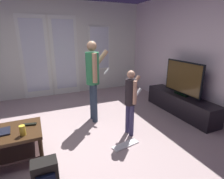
# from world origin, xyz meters

# --- Properties ---
(ground_plane) EXTENTS (5.53, 5.41, 0.02)m
(ground_plane) POSITION_xyz_m (0.00, 0.00, -0.01)
(ground_plane) COLOR #A79090
(wall_back_with_doors) EXTENTS (5.53, 0.09, 2.54)m
(wall_back_with_doors) POSITION_xyz_m (0.04, 2.67, 1.24)
(wall_back_with_doors) COLOR silver
(wall_back_with_doors) RESTS_ON ground_plane
(wall_right_plain) EXTENTS (0.06, 5.41, 2.51)m
(wall_right_plain) POSITION_xyz_m (2.73, 0.00, 1.25)
(wall_right_plain) COLOR silver
(wall_right_plain) RESTS_ON ground_plane
(tv_stand) EXTENTS (0.41, 1.74, 0.41)m
(tv_stand) POSITION_xyz_m (2.45, 0.26, 0.21)
(tv_stand) COLOR black
(tv_stand) RESTS_ON ground_plane
(flat_screen_tv) EXTENTS (0.08, 0.96, 0.71)m
(flat_screen_tv) POSITION_xyz_m (2.45, 0.26, 0.78)
(flat_screen_tv) COLOR black
(flat_screen_tv) RESTS_ON tv_stand
(person_adult) EXTENTS (0.53, 0.42, 1.54)m
(person_adult) POSITION_xyz_m (0.65, 0.69, 0.92)
(person_adult) COLOR #2E3D4F
(person_adult) RESTS_ON ground_plane
(person_child) EXTENTS (0.39, 0.33, 1.11)m
(person_child) POSITION_xyz_m (1.04, -0.05, 0.67)
(person_child) COLOR #3B375D
(person_child) RESTS_ON ground_plane
(backpack) EXTENTS (0.29, 0.24, 0.27)m
(backpack) POSITION_xyz_m (-0.37, -0.59, 0.13)
(backpack) COLOR black
(backpack) RESTS_ON ground_plane
(loose_keyboard) EXTENTS (0.46, 0.21, 0.02)m
(loose_keyboard) POSITION_xyz_m (0.81, -0.34, 0.01)
(loose_keyboard) COLOR white
(loose_keyboard) RESTS_ON ground_plane
(cup_near_edge) EXTENTS (0.07, 0.07, 0.13)m
(cup_near_edge) POSITION_xyz_m (-0.57, -0.22, 0.52)
(cup_near_edge) COLOR gold
(cup_near_edge) RESTS_ON coffee_table
(tv_remote_black) EXTENTS (0.18, 0.08, 0.02)m
(tv_remote_black) POSITION_xyz_m (-0.49, 0.02, 0.47)
(tv_remote_black) COLOR black
(tv_remote_black) RESTS_ON coffee_table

